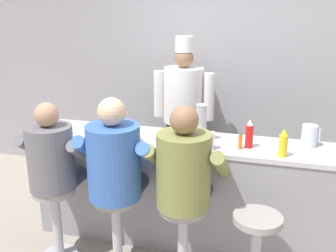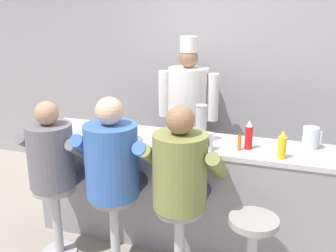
% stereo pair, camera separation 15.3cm
% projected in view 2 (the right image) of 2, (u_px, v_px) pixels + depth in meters
% --- Properties ---
extents(wall_back, '(10.00, 0.06, 2.70)m').
position_uv_depth(wall_back, '(229.00, 74.00, 4.60)').
color(wall_back, '#99999E').
rests_on(wall_back, ground_plane).
extents(diner_counter, '(3.03, 0.55, 0.99)m').
position_uv_depth(diner_counter, '(197.00, 193.00, 3.56)').
color(diner_counter, gray).
rests_on(diner_counter, ground_plane).
extents(ketchup_bottle_red, '(0.06, 0.06, 0.24)m').
position_uv_depth(ketchup_bottle_red, '(249.00, 136.00, 3.20)').
color(ketchup_bottle_red, red).
rests_on(ketchup_bottle_red, diner_counter).
extents(mustard_bottle_yellow, '(0.07, 0.07, 0.23)m').
position_uv_depth(mustard_bottle_yellow, '(282.00, 145.00, 3.00)').
color(mustard_bottle_yellow, yellow).
rests_on(mustard_bottle_yellow, diner_counter).
extents(hot_sauce_bottle_orange, '(0.03, 0.03, 0.13)m').
position_uv_depth(hot_sauce_bottle_orange, '(239.00, 143.00, 3.19)').
color(hot_sauce_bottle_orange, orange).
rests_on(hot_sauce_bottle_orange, diner_counter).
extents(water_pitcher_clear, '(0.15, 0.13, 0.18)m').
position_uv_depth(water_pitcher_clear, '(311.00, 138.00, 3.22)').
color(water_pitcher_clear, silver).
rests_on(water_pitcher_clear, diner_counter).
extents(breakfast_plate, '(0.28, 0.28, 0.05)m').
position_uv_depth(breakfast_plate, '(99.00, 128.00, 3.71)').
color(breakfast_plate, white).
rests_on(breakfast_plate, diner_counter).
extents(cereal_bowl, '(0.14, 0.14, 0.05)m').
position_uv_depth(cereal_bowl, '(133.00, 137.00, 3.43)').
color(cereal_bowl, white).
rests_on(cereal_bowl, diner_counter).
extents(coffee_mug_white, '(0.13, 0.09, 0.08)m').
position_uv_depth(coffee_mug_white, '(105.00, 133.00, 3.50)').
color(coffee_mug_white, white).
rests_on(coffee_mug_white, diner_counter).
extents(cup_stack_steel, '(0.10, 0.10, 0.33)m').
position_uv_depth(cup_stack_steel, '(201.00, 123.00, 3.36)').
color(cup_stack_steel, '#B7BABF').
rests_on(cup_stack_steel, diner_counter).
extents(napkin_dispenser_chrome, '(0.11, 0.07, 0.15)m').
position_uv_depth(napkin_dispenser_chrome, '(206.00, 141.00, 3.20)').
color(napkin_dispenser_chrome, silver).
rests_on(napkin_dispenser_chrome, diner_counter).
extents(diner_seated_grey, '(0.58, 0.57, 1.40)m').
position_uv_depth(diner_seated_grey, '(54.00, 161.00, 3.30)').
color(diner_seated_grey, '#B2B5BA').
rests_on(diner_seated_grey, ground_plane).
extents(diner_seated_blue, '(0.64, 0.63, 1.47)m').
position_uv_depth(diner_seated_blue, '(114.00, 165.00, 3.12)').
color(diner_seated_blue, '#B2B5BA').
rests_on(diner_seated_blue, ground_plane).
extents(diner_seated_olive, '(0.62, 0.61, 1.45)m').
position_uv_depth(diner_seated_olive, '(181.00, 176.00, 2.95)').
color(diner_seated_olive, '#B2B5BA').
rests_on(diner_seated_olive, ground_plane).
extents(empty_stool_round, '(0.36, 0.36, 0.66)m').
position_uv_depth(empty_stool_round, '(252.00, 244.00, 2.88)').
color(empty_stool_round, '#B2B5BA').
rests_on(empty_stool_round, ground_plane).
extents(cook_in_whites_near, '(0.70, 0.45, 1.80)m').
position_uv_depth(cook_in_whites_near, '(188.00, 108.00, 4.50)').
color(cook_in_whites_near, '#232328').
rests_on(cook_in_whites_near, ground_plane).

